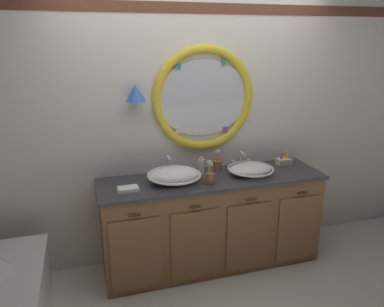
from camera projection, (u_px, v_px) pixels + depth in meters
name	position (u px, v px, depth m)	size (l,w,h in m)	color
ground_plane	(211.00, 280.00, 3.31)	(14.00, 14.00, 0.00)	silver
back_wall_assembly	(193.00, 123.00, 3.46)	(6.40, 0.26, 2.60)	silver
vanity_counter	(212.00, 221.00, 3.46)	(2.04, 0.59, 0.88)	olive
sink_basin_left	(174.00, 175.00, 3.18)	(0.47, 0.47, 0.14)	white
sink_basin_right	(251.00, 169.00, 3.39)	(0.43, 0.43, 0.10)	white
faucet_set_left	(168.00, 167.00, 3.39)	(0.22, 0.13, 0.18)	silver
faucet_set_right	(241.00, 161.00, 3.58)	(0.21, 0.14, 0.16)	silver
toothbrush_holder_left	(210.00, 178.00, 3.16)	(0.08, 0.08, 0.22)	#996647
toothbrush_holder_right	(217.00, 165.00, 3.48)	(0.09, 0.09, 0.21)	#996647
soap_dispenser	(201.00, 166.00, 3.39)	(0.06, 0.07, 0.17)	#EFE5C6
folded_hand_towel	(128.00, 189.00, 3.02)	(0.18, 0.12, 0.03)	white
toiletry_basket	(284.00, 161.00, 3.67)	(0.14, 0.10, 0.13)	beige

